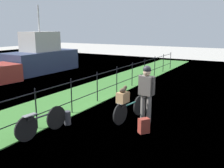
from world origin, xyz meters
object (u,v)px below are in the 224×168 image
Objects in this scene: bicycle_parked at (42,122)px; terrier_dog at (123,90)px; wooden_crate at (123,97)px; backpack_on_paving at (144,126)px; cyclist_person at (146,89)px; bicycle_main at (130,109)px; moored_boat_mid at (41,57)px; mooring_bollard at (67,118)px.

terrier_dog is at bearing -38.81° from bicycle_parked.
wooden_crate is 1.05m from backpack_on_paving.
cyclist_person reaches higher than backpack_on_paving.
bicycle_main is 0.58m from wooden_crate.
moored_boat_mid is (4.84, 9.19, -0.07)m from cyclist_person.
bicycle_parked is (-1.79, 1.44, -0.67)m from terrier_dog.
terrier_dog is 1.81m from mooring_bollard.
terrier_dog is 2.39m from bicycle_parked.
moored_boat_mid is (7.08, 7.24, 0.59)m from bicycle_parked.
bicycle_main is 1.03m from backpack_on_paving.
backpack_on_paving is 0.25× the size of bicycle_parked.
bicycle_main is at bearing -8.00° from wooden_crate.
cyclist_person is 4.21× the size of mooring_bollard.
backpack_on_paving is 1.00× the size of mooring_bollard.
terrier_dog is (-0.34, 0.05, 0.67)m from bicycle_main.
backpack_on_paving is (-0.32, -0.80, -0.59)m from wooden_crate.
bicycle_main is at bearing -34.87° from bicycle_parked.
backpack_on_paving is (-0.69, -0.75, -0.14)m from bicycle_main.
bicycle_parked is at bearing -21.52° from backpack_on_paving.
cyclist_person is 1.17m from backpack_on_paving.
moored_boat_mid is at bearing 62.22° from cyclist_person.
cyclist_person is 2.43m from mooring_bollard.
backpack_on_paving is at bearing -160.42° from cyclist_person.
wooden_crate reaches higher than bicycle_main.
backpack_on_paving is at bearing -75.43° from mooring_bollard.
moored_boat_mid is (4.95, 8.72, 0.59)m from bicycle_main.
mooring_bollard is at bearing -130.17° from moored_boat_mid.
bicycle_main is at bearing -119.56° from moored_boat_mid.
moored_boat_mid is (5.64, 9.48, 0.73)m from backpack_on_paving.
mooring_bollard is 9.63m from moored_boat_mid.
terrier_dog is at bearing -77.69° from backpack_on_paving.
mooring_bollard is (-1.35, 1.85, -0.80)m from cyclist_person.
cyclist_person is at bearing -48.99° from terrier_dog.
backpack_on_paving is at bearing -57.21° from bicycle_parked.
cyclist_person is 4.21× the size of backpack_on_paving.
terrier_dog is 0.81× the size of backpack_on_paving.
wooden_crate is 0.23m from terrier_dog.
wooden_crate reaches higher than bicycle_parked.
wooden_crate is 2.32m from bicycle_parked.
bicycle_parked is at bearing 145.13° from bicycle_main.
bicycle_main is 10.05m from moored_boat_mid.
backpack_on_paving and mooring_bollard have the same top height.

